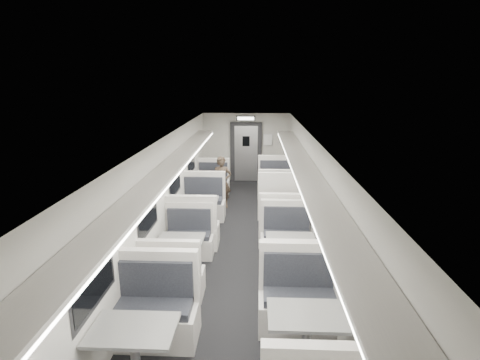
# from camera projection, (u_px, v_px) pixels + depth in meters

# --- Properties ---
(room) EXTENTS (3.24, 12.24, 2.64)m
(room) POSITION_uv_depth(u_px,v_px,m) (237.00, 201.00, 7.35)
(room) COLOR black
(room) RESTS_ON ground
(booth_left_a) EXTENTS (1.02, 2.06, 1.10)m
(booth_left_a) POSITION_uv_depth(u_px,v_px,m) (210.00, 189.00, 11.14)
(booth_left_a) COLOR beige
(booth_left_a) RESTS_ON room
(booth_left_b) EXTENTS (1.12, 2.27, 1.22)m
(booth_left_b) POSITION_uv_depth(u_px,v_px,m) (198.00, 215.00, 8.89)
(booth_left_b) COLOR beige
(booth_left_b) RESTS_ON room
(booth_left_c) EXTENTS (1.00, 2.04, 1.09)m
(booth_left_c) POSITION_uv_depth(u_px,v_px,m) (182.00, 255.00, 6.94)
(booth_left_c) COLOR beige
(booth_left_c) RESTS_ON room
(booth_left_d) EXTENTS (1.16, 2.36, 1.26)m
(booth_left_d) POSITION_uv_depth(u_px,v_px,m) (135.00, 358.00, 4.30)
(booth_left_d) COLOR beige
(booth_left_d) RESTS_ON room
(booth_right_a) EXTENTS (1.17, 2.36, 1.26)m
(booth_right_a) POSITION_uv_depth(u_px,v_px,m) (278.00, 192.00, 10.63)
(booth_right_a) COLOR beige
(booth_right_a) RESTS_ON room
(booth_right_b) EXTENTS (1.13, 2.30, 1.23)m
(booth_right_b) POSITION_uv_depth(u_px,v_px,m) (282.00, 213.00, 9.00)
(booth_right_b) COLOR beige
(booth_right_b) RESTS_ON room
(booth_right_c) EXTENTS (1.06, 2.15, 1.15)m
(booth_right_c) POSITION_uv_depth(u_px,v_px,m) (290.00, 256.00, 6.84)
(booth_right_c) COLOR beige
(booth_right_c) RESTS_ON room
(booth_right_d) EXTENTS (1.16, 2.34, 1.25)m
(booth_right_d) POSITION_uv_depth(u_px,v_px,m) (306.00, 342.00, 4.56)
(booth_right_d) COLOR beige
(booth_right_d) RESTS_ON room
(passenger) EXTENTS (0.56, 0.38, 1.47)m
(passenger) POSITION_uv_depth(u_px,v_px,m) (222.00, 182.00, 10.47)
(passenger) COLOR black
(passenger) RESTS_ON room
(window_a) EXTENTS (0.02, 1.18, 0.84)m
(window_a) POSITION_uv_depth(u_px,v_px,m) (191.00, 158.00, 10.65)
(window_a) COLOR black
(window_a) RESTS_ON room
(window_b) EXTENTS (0.02, 1.18, 0.84)m
(window_b) POSITION_uv_depth(u_px,v_px,m) (175.00, 178.00, 8.53)
(window_b) COLOR black
(window_b) RESTS_ON room
(window_c) EXTENTS (0.02, 1.18, 0.84)m
(window_c) POSITION_uv_depth(u_px,v_px,m) (148.00, 210.00, 6.41)
(window_c) COLOR black
(window_c) RESTS_ON room
(window_d) EXTENTS (0.02, 1.18, 0.84)m
(window_d) POSITION_uv_depth(u_px,v_px,m) (93.00, 275.00, 4.28)
(window_d) COLOR black
(window_d) RESTS_ON room
(luggage_rack_left) EXTENTS (0.46, 10.40, 0.09)m
(luggage_rack_left) POSITION_uv_depth(u_px,v_px,m) (169.00, 169.00, 6.92)
(luggage_rack_left) COLOR beige
(luggage_rack_left) RESTS_ON room
(luggage_rack_right) EXTENTS (0.46, 10.40, 0.09)m
(luggage_rack_right) POSITION_uv_depth(u_px,v_px,m) (304.00, 170.00, 6.82)
(luggage_rack_right) COLOR beige
(luggage_rack_right) RESTS_ON room
(vestibule_door) EXTENTS (1.10, 0.13, 2.10)m
(vestibule_door) POSITION_uv_depth(u_px,v_px,m) (246.00, 153.00, 13.11)
(vestibule_door) COLOR black
(vestibule_door) RESTS_ON room
(exit_sign) EXTENTS (0.62, 0.12, 0.16)m
(exit_sign) POSITION_uv_depth(u_px,v_px,m) (246.00, 118.00, 12.32)
(exit_sign) COLOR black
(exit_sign) RESTS_ON room
(wall_notice) EXTENTS (0.32, 0.02, 0.40)m
(wall_notice) POSITION_uv_depth(u_px,v_px,m) (268.00, 140.00, 12.95)
(wall_notice) COLOR silver
(wall_notice) RESTS_ON room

